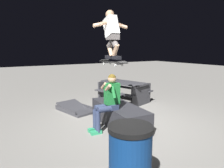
# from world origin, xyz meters

# --- Properties ---
(ground_plane) EXTENTS (40.00, 40.00, 0.00)m
(ground_plane) POSITION_xyz_m (0.00, 0.00, 0.00)
(ground_plane) COLOR gray
(ledge_box_main) EXTENTS (2.03, 0.90, 0.53)m
(ledge_box_main) POSITION_xyz_m (0.06, 0.19, 0.26)
(ledge_box_main) COLOR #28282D
(ledge_box_main) RESTS_ON ground
(person_sitting_on_ledge) EXTENTS (0.60, 0.77, 1.36)m
(person_sitting_on_ledge) POSITION_xyz_m (-0.12, 0.63, 0.77)
(person_sitting_on_ledge) COLOR #2D3856
(person_sitting_on_ledge) RESTS_ON ground
(skateboard) EXTENTS (1.03, 0.25, 0.13)m
(skateboard) POSITION_xyz_m (-0.07, 0.46, 1.63)
(skateboard) COLOR black
(skater_airborne) EXTENTS (0.62, 0.89, 1.12)m
(skater_airborne) POSITION_xyz_m (-0.02, 0.46, 2.32)
(skater_airborne) COLOR black
(kicker_ramp) EXTENTS (1.37, 1.00, 0.31)m
(kicker_ramp) POSITION_xyz_m (1.75, 0.70, 0.05)
(kicker_ramp) COLOR #38383D
(kicker_ramp) RESTS_ON ground
(picnic_table_back) EXTENTS (2.01, 1.77, 0.75)m
(picnic_table_back) POSITION_xyz_m (1.93, -1.25, 0.50)
(picnic_table_back) COLOR #38383D
(picnic_table_back) RESTS_ON ground
(trash_bin) EXTENTS (0.57, 0.57, 1.01)m
(trash_bin) POSITION_xyz_m (-2.26, 1.55, 0.51)
(trash_bin) COLOR navy
(trash_bin) RESTS_ON ground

